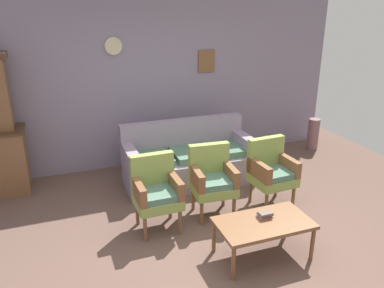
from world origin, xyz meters
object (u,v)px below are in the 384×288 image
armchair_by_doorway (212,178)px  coffee_table (264,225)px  floral_couch (188,161)px  book_stack_on_table (265,215)px  armchair_row_middle (156,190)px  armchair_near_couch_end (271,170)px  floor_vase_by_wall (313,134)px

armchair_by_doorway → coffee_table: (0.16, -1.01, -0.12)m
floral_couch → coffee_table: size_ratio=1.92×
floral_couch → book_stack_on_table: size_ratio=11.87×
armchair_row_middle → armchair_by_doorway: same height
armchair_near_couch_end → book_stack_on_table: 1.08m
armchair_by_doorway → armchair_near_couch_end: size_ratio=1.00×
armchair_row_middle → coffee_table: (0.91, -0.93, -0.12)m
armchair_near_couch_end → book_stack_on_table: size_ratio=5.56×
armchair_near_couch_end → book_stack_on_table: armchair_near_couch_end is taller
armchair_near_couch_end → floor_vase_by_wall: armchair_near_couch_end is taller
armchair_near_couch_end → floor_vase_by_wall: bearing=39.7°
floral_couch → armchair_row_middle: same height
armchair_by_doorway → book_stack_on_table: (0.21, -0.94, -0.05)m
armchair_row_middle → floor_vase_by_wall: armchair_row_middle is taller
floor_vase_by_wall → floral_couch: bearing=-169.8°
armchair_near_couch_end → floor_vase_by_wall: 2.36m
armchair_row_middle → book_stack_on_table: bearing=-41.8°
armchair_row_middle → armchair_by_doorway: 0.75m
armchair_by_doorway → floor_vase_by_wall: armchair_by_doorway is taller
coffee_table → floor_vase_by_wall: size_ratio=1.73×
coffee_table → floor_vase_by_wall: (2.47, 2.46, -0.09)m
armchair_by_doorway → coffee_table: 1.03m
armchair_row_middle → armchair_by_doorway: (0.75, 0.08, 0.00)m
armchair_near_couch_end → coffee_table: bearing=-124.6°
armchair_by_doorway → armchair_near_couch_end: (0.82, -0.04, 0.00)m
floral_couch → coffee_table: bearing=-86.5°
book_stack_on_table → floor_vase_by_wall: (2.42, 2.39, -0.16)m
armchair_row_middle → armchair_near_couch_end: 1.57m
armchair_row_middle → coffee_table: bearing=-45.7°
floral_couch → coffee_table: (0.12, -2.00, 0.05)m
armchair_near_couch_end → coffee_table: (-0.66, -0.96, -0.12)m
floral_couch → armchair_by_doorway: same height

